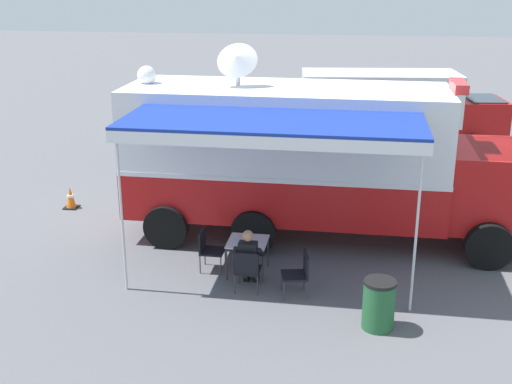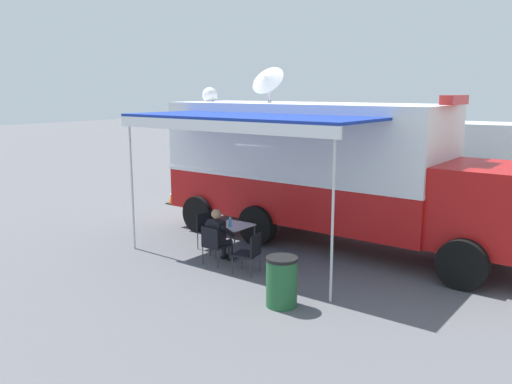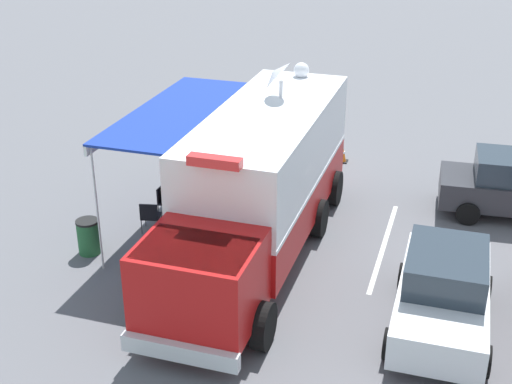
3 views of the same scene
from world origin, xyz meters
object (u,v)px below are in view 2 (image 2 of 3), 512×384
object	(u,v)px
folding_table	(232,227)
folding_chair_spare_by_truck	(251,250)
car_far_corner	(314,167)
seated_responder	(219,235)
car_behind_truck	(461,190)
traffic_cone	(173,196)
command_truck	(328,167)
folding_chair_at_table	(214,242)
water_bottle	(230,222)
trash_bin	(282,282)
folding_chair_beside_table	(207,228)
support_truck	(496,162)

from	to	relation	value
folding_table	folding_chair_spare_by_truck	size ratio (longest dim) A/B	0.94
folding_chair_spare_by_truck	car_far_corner	bearing A→B (deg)	-157.62
seated_responder	car_behind_truck	xyz separation A→B (m)	(-7.45, 3.19, 0.23)
folding_table	traffic_cone	size ratio (longest dim) A/B	1.40
traffic_cone	car_behind_truck	bearing A→B (deg)	112.95
command_truck	seated_responder	world-z (taller)	command_truck
folding_chair_at_table	traffic_cone	bearing A→B (deg)	-127.23
water_bottle	traffic_cone	size ratio (longest dim) A/B	0.39
water_bottle	folding_chair_at_table	distance (m)	0.71
trash_bin	folding_table	bearing A→B (deg)	-125.11
seated_responder	folding_chair_beside_table	bearing A→B (deg)	-125.60
command_truck	car_far_corner	size ratio (longest dim) A/B	2.23
folding_chair_spare_by_truck	car_far_corner	xyz separation A→B (m)	(-9.31, -3.84, 0.37)
folding_chair_beside_table	support_truck	xyz separation A→B (m)	(-10.16, 4.36, 0.87)
trash_bin	folding_chair_at_table	bearing A→B (deg)	-112.33
trash_bin	seated_responder	bearing A→B (deg)	-116.01
water_bottle	support_truck	bearing A→B (deg)	161.71
folding_chair_at_table	support_truck	size ratio (longest dim) A/B	0.12
water_bottle	support_truck	world-z (taller)	support_truck
water_bottle	support_truck	xyz separation A→B (m)	(-10.40, 3.44, 0.55)
support_truck	car_far_corner	world-z (taller)	support_truck
folding_chair_beside_table	car_behind_truck	size ratio (longest dim) A/B	0.21
car_behind_truck	folding_table	bearing A→B (deg)	-25.77
traffic_cone	car_behind_truck	distance (m)	9.25
command_truck	support_truck	bearing A→B (deg)	164.40
folding_table	traffic_cone	xyz separation A→B (m)	(-3.24, -5.20, -0.39)
folding_chair_beside_table	support_truck	world-z (taller)	support_truck
folding_chair_at_table	car_behind_truck	xyz separation A→B (m)	(-7.64, 3.19, 0.37)
folding_table	car_far_corner	size ratio (longest dim) A/B	0.19
water_bottle	trash_bin	bearing A→B (deg)	56.69
support_truck	water_bottle	bearing A→B (deg)	-18.29
folding_chair_at_table	folding_chair_spare_by_truck	size ratio (longest dim) A/B	1.00
trash_bin	car_far_corner	distance (m)	11.61
support_truck	seated_responder	bearing A→B (deg)	-17.40
seated_responder	support_truck	distance (m)	11.39
folding_chair_at_table	trash_bin	xyz separation A→B (m)	(1.02, 2.47, -0.06)
traffic_cone	support_truck	world-z (taller)	support_truck
support_truck	traffic_cone	bearing A→B (deg)	-51.23
trash_bin	traffic_cone	xyz separation A→B (m)	(-5.05, -7.78, -0.18)
command_truck	folding_chair_at_table	distance (m)	3.55
water_bottle	car_far_corner	world-z (taller)	car_far_corner
seated_responder	traffic_cone	xyz separation A→B (m)	(-3.85, -5.31, -0.37)
folding_chair_spare_by_truck	traffic_cone	size ratio (longest dim) A/B	1.50
trash_bin	folding_chair_spare_by_truck	bearing A→B (deg)	-124.99
folding_table	trash_bin	bearing A→B (deg)	54.89
traffic_cone	command_truck	bearing A→B (deg)	81.21
command_truck	folding_table	size ratio (longest dim) A/B	11.70
folding_chair_beside_table	folding_chair_spare_by_truck	bearing A→B (deg)	66.11
folding_chair_at_table	folding_chair_beside_table	size ratio (longest dim) A/B	1.00
folding_chair_spare_by_truck	command_truck	bearing A→B (deg)	177.10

